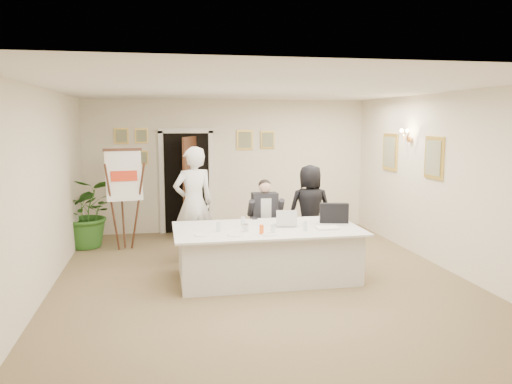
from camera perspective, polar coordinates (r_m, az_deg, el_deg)
The scene contains 28 objects.
floor at distance 7.58m, azimuth 0.55°, elevation -9.91°, with size 7.00×7.00×0.00m, color brown.
ceiling at distance 7.23m, azimuth 0.58°, elevation 11.71°, with size 6.00×7.00×0.02m, color white.
wall_back at distance 10.71m, azimuth -3.16°, elevation 3.01°, with size 6.00×0.10×2.80m, color white.
wall_front at distance 3.96m, azimuth 10.71°, elevation -5.80°, with size 6.00×0.10×2.80m, color white.
wall_left at distance 7.30m, azimuth -23.18°, elevation 0.01°, with size 0.10×7.00×2.80m, color white.
wall_right at distance 8.40m, azimuth 21.07°, elevation 1.09°, with size 0.10×7.00×2.80m, color white.
doorway at distance 10.49m, azimuth -7.79°, elevation 0.88°, with size 1.14×0.86×2.20m.
pictures_back_wall at distance 10.57m, azimuth -7.47°, elevation 5.33°, with size 3.40×0.06×0.80m, color #E2BB4D, non-canonical shape.
pictures_right_wall at distance 9.39m, azimuth 17.16°, elevation 4.10°, with size 0.06×2.20×0.80m, color #E2BB4D, non-canonical shape.
wall_sconce at distance 9.34m, azimuth 16.87°, elevation 6.24°, with size 0.20×0.30×0.24m, color #C4863F, non-canonical shape.
conference_table at distance 7.52m, azimuth 1.26°, elevation -6.95°, with size 2.75×1.47×0.78m.
seated_man at distance 8.50m, azimuth 1.06°, elevation -3.11°, with size 0.59×0.63×1.39m, color black, non-canonical shape.
flip_chart at distance 9.34m, azimuth -14.84°, elevation -1.42°, with size 0.66×0.46×1.83m.
standing_man at distance 8.50m, azimuth -7.15°, elevation -1.32°, with size 0.70×0.46×1.93m, color silver.
standing_woman at distance 8.92m, azimuth 6.18°, elevation -1.96°, with size 0.78×0.51×1.59m, color black.
potted_palm at distance 9.81m, azimuth -18.66°, elevation -2.26°, with size 1.18×1.02×1.31m, color #2B6020.
laptop at distance 7.56m, azimuth 3.31°, elevation -2.84°, with size 0.31×0.34×0.28m, color #B7BABC, non-canonical shape.
laptop_bag at distance 7.85m, azimuth 8.91°, elevation -2.39°, with size 0.44×0.12×0.31m, color black.
paper_stack at distance 7.41m, azimuth 8.16°, elevation -4.09°, with size 0.33×0.23×0.03m, color white.
plate_left at distance 6.99m, azimuth -6.15°, elevation -4.86°, with size 0.24×0.24×0.01m, color white.
plate_mid at distance 6.94m, azimuth -2.38°, elevation -4.91°, with size 0.23×0.23×0.01m, color white.
plate_near at distance 6.96m, azimuth 1.57°, elevation -4.88°, with size 0.21×0.21×0.01m, color white.
glass_a at distance 7.18m, azimuth -4.30°, elevation -3.97°, with size 0.06×0.06×0.14m, color silver.
glass_b at distance 7.03m, azimuth 1.93°, elevation -4.22°, with size 0.06×0.06×0.14m, color silver.
glass_c at distance 7.26m, azimuth 5.63°, elevation -3.86°, with size 0.06×0.06×0.14m, color silver.
glass_d at distance 7.53m, azimuth -1.50°, elevation -3.39°, with size 0.06×0.06×0.14m, color silver.
oj_glass at distance 7.00m, azimuth 0.64°, elevation -4.31°, with size 0.06×0.06×0.13m, color #FF5C15.
steel_jug at distance 7.16m, azimuth -1.21°, elevation -4.11°, with size 0.09×0.09×0.11m, color silver.
Camera 1 is at (-1.43, -7.07, 2.34)m, focal length 35.00 mm.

